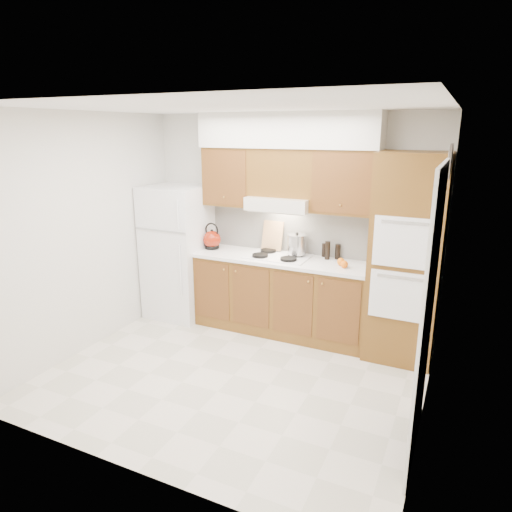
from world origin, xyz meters
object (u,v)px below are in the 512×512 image
at_px(oven_cabinet, 406,259).
at_px(kettle, 212,239).
at_px(stock_pot, 297,245).
at_px(fridge, 178,252).

relative_size(oven_cabinet, kettle, 9.82).
xyz_separation_m(oven_cabinet, stock_pot, (-1.27, 0.15, -0.02)).
xyz_separation_m(fridge, kettle, (0.47, 0.07, 0.20)).
distance_m(fridge, kettle, 0.52).
distance_m(kettle, stock_pot, 1.10).
relative_size(kettle, stock_pot, 0.98).
xyz_separation_m(kettle, stock_pot, (1.10, 0.12, 0.02)).
xyz_separation_m(fridge, oven_cabinet, (2.85, 0.03, 0.24)).
height_order(fridge, kettle, fridge).
bearing_deg(fridge, kettle, 7.96).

